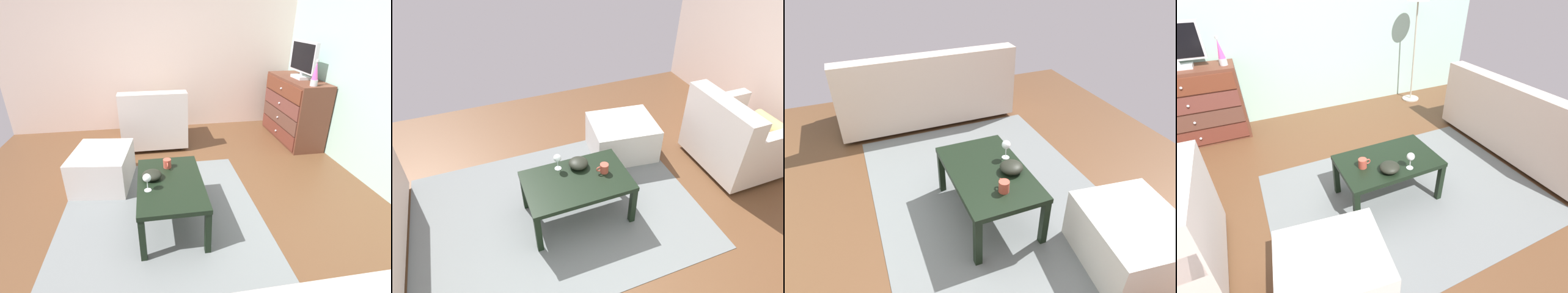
{
  "view_description": "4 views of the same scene",
  "coord_description": "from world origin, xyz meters",
  "views": [
    {
      "loc": [
        2.18,
        -0.23,
        1.78
      ],
      "look_at": [
        -0.17,
        0.15,
        0.67
      ],
      "focal_mm": 26.22,
      "sensor_mm": 36.0,
      "label": 1
    },
    {
      "loc": [
        0.7,
        1.89,
        2.43
      ],
      "look_at": [
        -0.09,
        -0.15,
        0.73
      ],
      "focal_mm": 30.7,
      "sensor_mm": 36.0,
      "label": 2
    },
    {
      "loc": [
        -1.84,
        0.71,
        1.96
      ],
      "look_at": [
        0.13,
        -0.08,
        0.6
      ],
      "focal_mm": 30.91,
      "sensor_mm": 36.0,
      "label": 3
    },
    {
      "loc": [
        -1.0,
        -1.9,
        1.91
      ],
      "look_at": [
        -0.11,
        -0.06,
        0.59
      ],
      "focal_mm": 25.38,
      "sensor_mm": 36.0,
      "label": 4
    }
  ],
  "objects": [
    {
      "name": "ground_plane",
      "position": [
        0.0,
        0.0,
        -0.03
      ],
      "size": [
        5.56,
        4.88,
        0.05
      ],
      "primitive_type": "cube",
      "color": "brown"
    },
    {
      "name": "area_rug",
      "position": [
        0.2,
        -0.2,
        0.0
      ],
      "size": [
        2.6,
        1.9,
        0.01
      ],
      "primitive_type": "cube",
      "color": "slate",
      "rests_on": "ground_plane"
    },
    {
      "name": "coffee_table",
      "position": [
        0.03,
        -0.11,
        0.38
      ],
      "size": [
        0.92,
        0.57,
        0.43
      ],
      "color": "black",
      "rests_on": "ground_plane"
    },
    {
      "name": "wine_glass",
      "position": [
        0.14,
        -0.3,
        0.55
      ],
      "size": [
        0.07,
        0.07,
        0.16
      ],
      "color": "silver",
      "rests_on": "coffee_table"
    },
    {
      "name": "mug",
      "position": [
        -0.23,
        -0.11,
        0.48
      ],
      "size": [
        0.11,
        0.08,
        0.08
      ],
      "color": "#AA4434",
      "rests_on": "coffee_table"
    },
    {
      "name": "bowl_decorative",
      "position": [
        -0.04,
        -0.26,
        0.47
      ],
      "size": [
        0.17,
        0.17,
        0.08
      ],
      "primitive_type": "ellipsoid",
      "color": "black",
      "rests_on": "coffee_table"
    },
    {
      "name": "armchair",
      "position": [
        -1.78,
        -0.19,
        0.34
      ],
      "size": [
        0.8,
        0.91,
        0.84
      ],
      "color": "#332319",
      "rests_on": "ground_plane"
    },
    {
      "name": "ottoman",
      "position": [
        -0.76,
        -0.81,
        0.2
      ],
      "size": [
        0.77,
        0.68,
        0.41
      ],
      "primitive_type": "cube",
      "rotation": [
        0.0,
        0.0,
        -0.13
      ],
      "color": "beige",
      "rests_on": "ground_plane"
    }
  ]
}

